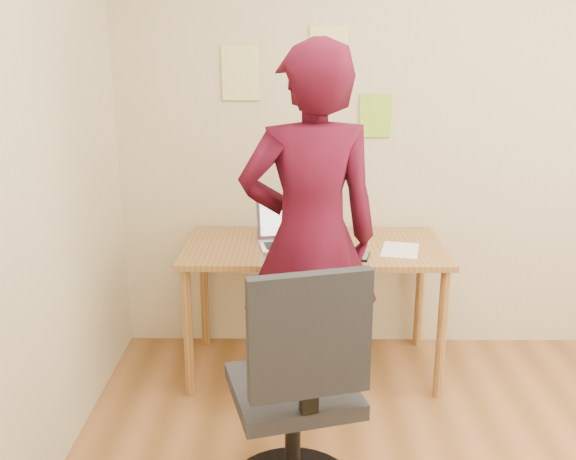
{
  "coord_description": "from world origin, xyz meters",
  "views": [
    {
      "loc": [
        -0.72,
        -1.92,
        1.8
      ],
      "look_at": [
        -0.75,
        0.95,
        0.95
      ],
      "focal_mm": 40.0,
      "sensor_mm": 36.0,
      "label": 1
    }
  ],
  "objects_px": {
    "desk": "(314,260)",
    "laptop": "(288,235)",
    "office_chair": "(297,407)",
    "phone": "(362,257)",
    "person": "(310,240)"
  },
  "relations": [
    {
      "from": "desk",
      "to": "laptop",
      "type": "bearing_deg",
      "value": 174.31
    },
    {
      "from": "desk",
      "to": "office_chair",
      "type": "xyz_separation_m",
      "value": [
        -0.09,
        -1.13,
        -0.2
      ]
    },
    {
      "from": "office_chair",
      "to": "phone",
      "type": "bearing_deg",
      "value": 54.66
    },
    {
      "from": "person",
      "to": "phone",
      "type": "bearing_deg",
      "value": -147.69
    },
    {
      "from": "desk",
      "to": "office_chair",
      "type": "height_order",
      "value": "office_chair"
    },
    {
      "from": "desk",
      "to": "person",
      "type": "bearing_deg",
      "value": -93.79
    },
    {
      "from": "phone",
      "to": "person",
      "type": "relative_size",
      "value": 0.08
    },
    {
      "from": "office_chair",
      "to": "person",
      "type": "xyz_separation_m",
      "value": [
        0.06,
        0.68,
        0.46
      ]
    },
    {
      "from": "desk",
      "to": "phone",
      "type": "distance_m",
      "value": 0.33
    },
    {
      "from": "desk",
      "to": "office_chair",
      "type": "bearing_deg",
      "value": -94.58
    },
    {
      "from": "desk",
      "to": "phone",
      "type": "relative_size",
      "value": 9.5
    },
    {
      "from": "laptop",
      "to": "office_chair",
      "type": "distance_m",
      "value": 1.2
    },
    {
      "from": "person",
      "to": "desk",
      "type": "bearing_deg",
      "value": -104.14
    },
    {
      "from": "desk",
      "to": "person",
      "type": "height_order",
      "value": "person"
    },
    {
      "from": "laptop",
      "to": "phone",
      "type": "xyz_separation_m",
      "value": [
        0.38,
        -0.22,
        -0.04
      ]
    }
  ]
}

